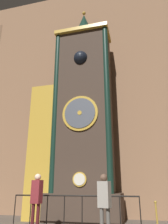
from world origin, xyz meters
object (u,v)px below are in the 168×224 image
Objects in this scene: visitor_far at (104,199)px; visitor_near at (37,196)px; stanchion_post at (157,222)px; clock_tower at (76,120)px.

visitor_near is at bearing -175.98° from visitor_far.
visitor_near is 1.90× the size of stanchion_post.
clock_tower reaches higher than stanchion_post.
visitor_far is at bearing -0.11° from visitor_near.
visitor_near reaches higher than visitor_far.
stanchion_post is at bearing 65.07° from visitor_far.
stanchion_post is at bearing -26.37° from clock_tower.
clock_tower is 5.00m from visitor_far.
visitor_far is (2.37, -0.56, -0.04)m from visitor_near.
stanchion_post is at bearing 28.17° from visitor_near.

